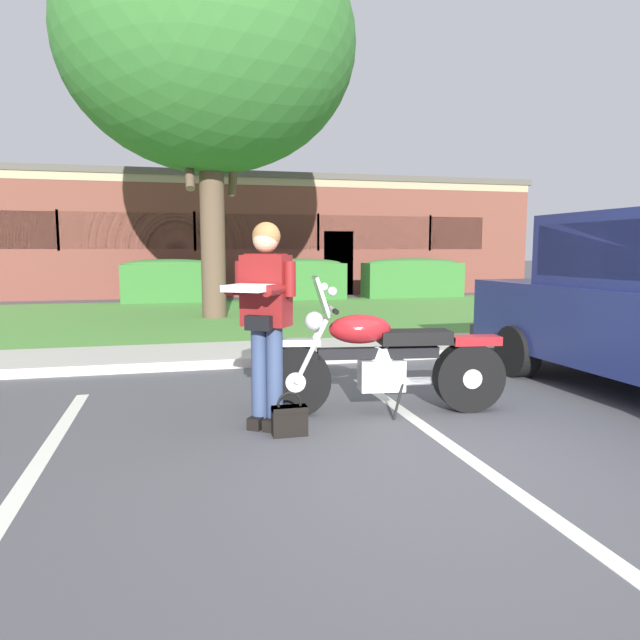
{
  "coord_description": "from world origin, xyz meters",
  "views": [
    {
      "loc": [
        -1.96,
        -3.82,
        1.48
      ],
      "look_at": [
        -0.71,
        1.23,
        0.85
      ],
      "focal_mm": 32.52,
      "sensor_mm": 36.0,
      "label": 1
    }
  ],
  "objects_px": {
    "rider_person": "(265,308)",
    "hedge_center_left": "(298,279)",
    "brick_building": "(191,237)",
    "motorcycle": "(392,360)",
    "shade_tree": "(209,46)",
    "hedge_center_right": "(412,278)",
    "hedge_left": "(171,280)",
    "handbag": "(290,418)"
  },
  "relations": [
    {
      "from": "rider_person",
      "to": "motorcycle",
      "type": "bearing_deg",
      "value": 8.47
    },
    {
      "from": "motorcycle",
      "to": "hedge_center_right",
      "type": "bearing_deg",
      "value": 66.37
    },
    {
      "from": "shade_tree",
      "to": "hedge_center_right",
      "type": "bearing_deg",
      "value": 33.32
    },
    {
      "from": "motorcycle",
      "to": "hedge_left",
      "type": "height_order",
      "value": "motorcycle"
    },
    {
      "from": "motorcycle",
      "to": "handbag",
      "type": "height_order",
      "value": "motorcycle"
    },
    {
      "from": "rider_person",
      "to": "hedge_center_left",
      "type": "distance_m",
      "value": 12.16
    },
    {
      "from": "hedge_left",
      "to": "brick_building",
      "type": "relative_size",
      "value": 0.11
    },
    {
      "from": "motorcycle",
      "to": "hedge_center_left",
      "type": "bearing_deg",
      "value": 82.56
    },
    {
      "from": "hedge_left",
      "to": "hedge_center_left",
      "type": "relative_size",
      "value": 0.95
    },
    {
      "from": "hedge_left",
      "to": "handbag",
      "type": "bearing_deg",
      "value": -85.12
    },
    {
      "from": "rider_person",
      "to": "brick_building",
      "type": "height_order",
      "value": "brick_building"
    },
    {
      "from": "hedge_left",
      "to": "hedge_center_left",
      "type": "xyz_separation_m",
      "value": [
        3.58,
        -0.0,
        -0.0
      ]
    },
    {
      "from": "shade_tree",
      "to": "motorcycle",
      "type": "bearing_deg",
      "value": -81.56
    },
    {
      "from": "rider_person",
      "to": "hedge_center_left",
      "type": "bearing_deg",
      "value": 77.15
    },
    {
      "from": "hedge_left",
      "to": "brick_building",
      "type": "bearing_deg",
      "value": 83.28
    },
    {
      "from": "rider_person",
      "to": "shade_tree",
      "type": "distance_m",
      "value": 9.0
    },
    {
      "from": "motorcycle",
      "to": "brick_building",
      "type": "bearing_deg",
      "value": 94.16
    },
    {
      "from": "hedge_left",
      "to": "rider_person",
      "type": "bearing_deg",
      "value": -85.75
    },
    {
      "from": "motorcycle",
      "to": "hedge_center_left",
      "type": "relative_size",
      "value": 0.82
    },
    {
      "from": "shade_tree",
      "to": "hedge_center_left",
      "type": "distance_m",
      "value": 6.93
    },
    {
      "from": "shade_tree",
      "to": "rider_person",
      "type": "bearing_deg",
      "value": -90.39
    },
    {
      "from": "handbag",
      "to": "rider_person",
      "type": "bearing_deg",
      "value": 122.25
    },
    {
      "from": "hedge_center_left",
      "to": "rider_person",
      "type": "bearing_deg",
      "value": -102.85
    },
    {
      "from": "hedge_center_right",
      "to": "brick_building",
      "type": "bearing_deg",
      "value": 135.37
    },
    {
      "from": "rider_person",
      "to": "hedge_left",
      "type": "relative_size",
      "value": 0.66
    },
    {
      "from": "shade_tree",
      "to": "hedge_left",
      "type": "relative_size",
      "value": 3.12
    },
    {
      "from": "shade_tree",
      "to": "brick_building",
      "type": "distance_m",
      "value": 11.03
    },
    {
      "from": "hedge_center_right",
      "to": "brick_building",
      "type": "xyz_separation_m",
      "value": [
        -6.42,
        6.33,
        1.33
      ]
    },
    {
      "from": "rider_person",
      "to": "hedge_center_right",
      "type": "relative_size",
      "value": 0.56
    },
    {
      "from": "motorcycle",
      "to": "rider_person",
      "type": "relative_size",
      "value": 1.31
    },
    {
      "from": "shade_tree",
      "to": "hedge_center_left",
      "type": "bearing_deg",
      "value": 57.1
    },
    {
      "from": "motorcycle",
      "to": "hedge_center_right",
      "type": "xyz_separation_m",
      "value": [
        5.11,
        11.67,
        0.16
      ]
    },
    {
      "from": "motorcycle",
      "to": "shade_tree",
      "type": "relative_size",
      "value": 0.28
    },
    {
      "from": "motorcycle",
      "to": "rider_person",
      "type": "distance_m",
      "value": 1.3
    },
    {
      "from": "shade_tree",
      "to": "hedge_left",
      "type": "bearing_deg",
      "value": 102.83
    },
    {
      "from": "hedge_center_right",
      "to": "motorcycle",
      "type": "bearing_deg",
      "value": -113.63
    },
    {
      "from": "rider_person",
      "to": "hedge_left",
      "type": "height_order",
      "value": "rider_person"
    },
    {
      "from": "hedge_center_right",
      "to": "rider_person",
      "type": "bearing_deg",
      "value": -117.94
    },
    {
      "from": "rider_person",
      "to": "hedge_left",
      "type": "xyz_separation_m",
      "value": [
        -0.88,
        11.85,
        -0.36
      ]
    },
    {
      "from": "hedge_center_left",
      "to": "hedge_center_right",
      "type": "height_order",
      "value": "same"
    },
    {
      "from": "brick_building",
      "to": "hedge_left",
      "type": "bearing_deg",
      "value": -96.72
    },
    {
      "from": "motorcycle",
      "to": "rider_person",
      "type": "height_order",
      "value": "rider_person"
    }
  ]
}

